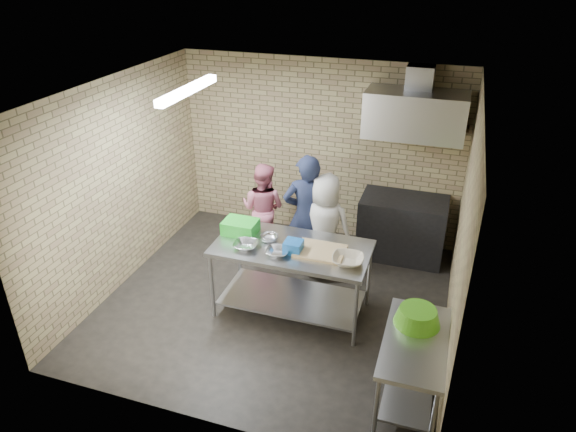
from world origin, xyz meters
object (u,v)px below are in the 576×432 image
object	(u,v)px
bottle_green	(451,120)
man_navy	(306,216)
woman_pink	(263,208)
prep_table	(292,279)
green_crate	(240,227)
green_basin	(417,316)
blue_tub	(293,246)
stove	(402,227)
side_counter	(411,370)
woman_white	(325,227)

from	to	relation	value
bottle_green	man_navy	size ratio (longest dim) A/B	0.09
woman_pink	prep_table	bearing A→B (deg)	129.44
bottle_green	woman_pink	bearing A→B (deg)	-162.88
prep_table	green_crate	xyz separation A→B (m)	(-0.70, 0.12, 0.54)
green_basin	bottle_green	bearing A→B (deg)	89.58
prep_table	blue_tub	size ratio (longest dim) A/B	9.00
man_navy	green_crate	bearing A→B (deg)	30.45
stove	blue_tub	distance (m)	2.20
side_counter	blue_tub	world-z (taller)	blue_tub
prep_table	woman_pink	size ratio (longest dim) A/B	1.34
side_counter	man_navy	bearing A→B (deg)	130.65
green_crate	prep_table	bearing A→B (deg)	-9.73
stove	woman_white	size ratio (longest dim) A/B	0.81
green_crate	blue_tub	xyz separation A→B (m)	(0.75, -0.22, -0.02)
stove	bottle_green	distance (m)	1.65
bottle_green	green_crate	bearing A→B (deg)	-140.26
side_counter	woman_white	world-z (taller)	woman_white
green_crate	green_basin	distance (m)	2.40
side_counter	bottle_green	world-z (taller)	bottle_green
side_counter	bottle_green	size ratio (longest dim) A/B	8.00
side_counter	green_basin	distance (m)	0.52
blue_tub	woman_pink	world-z (taller)	woman_pink
man_navy	woman_white	bearing A→B (deg)	153.96
green_basin	man_navy	bearing A→B (deg)	134.28
bottle_green	woman_pink	world-z (taller)	bottle_green
stove	green_basin	size ratio (longest dim) A/B	2.61
stove	man_navy	world-z (taller)	man_navy
stove	green_basin	bearing A→B (deg)	-80.24
stove	woman_white	distance (m)	1.30
stove	woman_white	bearing A→B (deg)	-137.60
prep_table	woman_white	distance (m)	0.96
prep_table	side_counter	bearing A→B (deg)	-32.72
green_crate	woman_white	bearing A→B (deg)	41.91
prep_table	stove	bearing A→B (deg)	57.82
blue_tub	bottle_green	world-z (taller)	bottle_green
green_crate	blue_tub	distance (m)	0.78
prep_table	bottle_green	distance (m)	2.97
blue_tub	man_navy	size ratio (longest dim) A/B	0.12
blue_tub	bottle_green	bearing A→B (deg)	54.32
prep_table	side_counter	world-z (taller)	prep_table
green_crate	man_navy	world-z (taller)	man_navy
bottle_green	woman_white	distance (m)	2.17
bottle_green	woman_pink	distance (m)	2.83
green_basin	woman_white	bearing A→B (deg)	129.56
green_crate	green_basin	bearing A→B (deg)	-21.23
green_basin	man_navy	xyz separation A→B (m)	(-1.62, 1.67, 0.02)
green_crate	man_navy	bearing A→B (deg)	52.73
blue_tub	green_basin	bearing A→B (deg)	-23.59
green_basin	man_navy	world-z (taller)	man_navy
prep_table	woman_white	xyz separation A→B (m)	(0.17, 0.90, 0.28)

